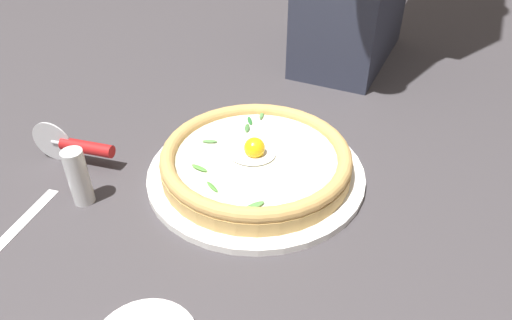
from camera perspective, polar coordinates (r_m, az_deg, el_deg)
The scene contains 5 objects.
ground_plane at distance 0.80m, azimuth -1.80°, elevation -1.53°, with size 2.40×2.40×0.03m, color #3C383B.
pizza_plate at distance 0.76m, azimuth -0.00°, elevation -1.57°, with size 0.36×0.36×0.01m, color white.
pizza at distance 0.75m, azimuth -0.01°, elevation 0.11°, with size 0.31×0.31×0.06m.
pizza_cutter at distance 0.83m, azimuth -21.24°, elevation 1.65°, with size 0.15×0.03×0.07m.
pepper_shaker at distance 0.74m, azimuth -21.12°, elevation -1.98°, with size 0.03×0.03×0.09m, color silver.
Camera 1 is at (0.14, -0.62, 0.48)m, focal length 32.34 mm.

